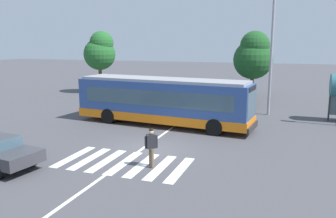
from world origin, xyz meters
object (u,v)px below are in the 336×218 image
at_px(parked_car_black, 242,96).
at_px(background_tree_left, 100,51).
at_px(parked_car_blue, 183,93).
at_px(city_transit_bus, 163,101).
at_px(parked_car_charcoal, 157,92).
at_px(twin_arm_street_lamp, 273,29).
at_px(background_tree_right, 253,56).
at_px(parked_car_teal, 214,94).
at_px(pedestrian_crossing_street, 151,145).

height_order(parked_car_black, background_tree_left, background_tree_left).
bearing_deg(parked_car_blue, parked_car_black, -3.44).
distance_m(city_transit_bus, parked_car_blue, 9.61).
bearing_deg(city_transit_bus, parked_car_charcoal, 113.45).
height_order(twin_arm_street_lamp, background_tree_right, twin_arm_street_lamp).
height_order(parked_car_teal, parked_car_black, same).
height_order(parked_car_black, background_tree_right, background_tree_right).
distance_m(parked_car_charcoal, background_tree_right, 10.26).
relative_size(pedestrian_crossing_street, parked_car_teal, 0.37).
relative_size(city_transit_bus, pedestrian_crossing_street, 6.95).
bearing_deg(parked_car_blue, background_tree_left, 166.35).
bearing_deg(parked_car_blue, pedestrian_crossing_street, -77.65).
bearing_deg(city_transit_bus, parked_car_blue, 98.86).
height_order(city_transit_bus, parked_car_charcoal, city_transit_bus).
bearing_deg(pedestrian_crossing_street, background_tree_right, 84.94).
bearing_deg(parked_car_charcoal, parked_car_blue, 3.70).
bearing_deg(parked_car_teal, parked_car_blue, -177.47).
relative_size(parked_car_blue, background_tree_left, 0.70).
bearing_deg(twin_arm_street_lamp, city_transit_bus, -138.12).
xyz_separation_m(parked_car_blue, parked_car_teal, (2.83, 0.13, 0.00)).
bearing_deg(parked_car_teal, city_transit_bus, -98.05).
distance_m(city_transit_bus, background_tree_right, 15.25).
distance_m(parked_car_charcoal, parked_car_blue, 2.56).
bearing_deg(background_tree_right, twin_arm_street_lamp, -76.31).
bearing_deg(pedestrian_crossing_street, background_tree_left, 125.12).
relative_size(parked_car_blue, twin_arm_street_lamp, 0.44).
height_order(parked_car_charcoal, parked_car_blue, same).
relative_size(pedestrian_crossing_street, twin_arm_street_lamp, 0.17).
height_order(parked_car_blue, parked_car_black, same).
bearing_deg(parked_car_black, parked_car_teal, 169.97).
height_order(city_transit_bus, parked_car_black, city_transit_bus).
bearing_deg(parked_car_teal, parked_car_charcoal, -176.91).
height_order(pedestrian_crossing_street, parked_car_blue, pedestrian_crossing_street).
relative_size(twin_arm_street_lamp, background_tree_right, 1.60).
bearing_deg(pedestrian_crossing_street, parked_car_charcoal, 110.44).
relative_size(parked_car_charcoal, parked_car_teal, 1.01).
distance_m(pedestrian_crossing_street, twin_arm_street_lamp, 14.86).
height_order(pedestrian_crossing_street, background_tree_left, background_tree_left).
relative_size(city_transit_bus, parked_car_charcoal, 2.57).
bearing_deg(twin_arm_street_lamp, background_tree_right, 103.69).
xyz_separation_m(city_transit_bus, parked_car_blue, (-1.48, 9.46, -0.82)).
distance_m(pedestrian_crossing_street, background_tree_left, 24.03).
xyz_separation_m(parked_car_blue, background_tree_left, (-9.95, 2.42, 3.68)).
xyz_separation_m(parked_car_charcoal, twin_arm_street_lamp, (10.37, -3.61, 5.55)).
xyz_separation_m(city_transit_bus, parked_car_teal, (1.36, 9.59, -0.82)).
distance_m(parked_car_teal, background_tree_left, 13.49).
distance_m(city_transit_bus, twin_arm_street_lamp, 9.74).
relative_size(pedestrian_crossing_street, parked_car_black, 0.37).
relative_size(city_transit_bus, background_tree_left, 1.83).
height_order(city_transit_bus, parked_car_teal, city_transit_bus).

